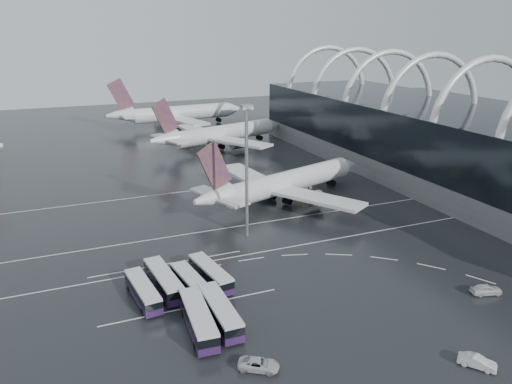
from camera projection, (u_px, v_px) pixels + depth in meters
name	position (u px, v px, depth m)	size (l,w,h in m)	color
ground	(286.00, 243.00, 99.41)	(420.00, 420.00, 0.00)	black
terminal	(458.00, 143.00, 135.95)	(42.00, 160.00, 34.90)	slate
lane_marking_near	(291.00, 247.00, 97.66)	(120.00, 0.25, 0.01)	white
lane_marking_mid	(262.00, 222.00, 109.93)	(120.00, 0.25, 0.01)	white
lane_marking_far	(221.00, 187.00, 134.47)	(120.00, 0.25, 0.01)	white
bus_bay_line_south	(192.00, 307.00, 76.60)	(28.00, 0.25, 0.01)	white
bus_bay_line_north	(168.00, 264.00, 90.62)	(28.00, 0.25, 0.01)	white
airliner_main	(282.00, 184.00, 121.89)	(52.60, 45.59, 18.25)	silver
airliner_gate_b	(219.00, 134.00, 177.08)	(55.15, 48.94, 19.51)	silver
airliner_gate_c	(175.00, 114.00, 215.87)	(60.96, 56.05, 21.71)	silver
bus_row_near_a	(143.00, 291.00, 77.98)	(3.89, 12.19, 2.95)	#341644
bus_row_near_b	(163.00, 280.00, 81.10)	(4.05, 13.08, 3.17)	#341644
bus_row_near_c	(192.00, 284.00, 80.15)	(4.14, 12.33, 2.98)	#341644
bus_row_near_d	(211.00, 273.00, 83.53)	(4.43, 12.39, 2.98)	#341644
bus_row_far_b	(198.00, 319.00, 70.14)	(3.97, 13.52, 3.28)	#341644
bus_row_far_c	(220.00, 311.00, 72.13)	(3.21, 12.98, 3.19)	#341644
van_curve_a	(259.00, 364.00, 62.39)	(2.40, 5.21, 1.45)	silver
van_curve_b	(486.00, 289.00, 80.03)	(1.99, 4.95, 1.69)	silver
van_curve_c	(477.00, 362.00, 62.80)	(1.62, 4.64, 1.53)	silver
floodlight_mast	(247.00, 156.00, 97.44)	(2.07, 2.07, 27.00)	gray
gse_cart_belly_a	(299.00, 194.00, 126.69)	(2.35, 1.39, 1.28)	#ACA517
gse_cart_belly_b	(308.00, 186.00, 133.15)	(1.96, 1.16, 1.07)	slate
gse_cart_belly_e	(295.00, 181.00, 137.54)	(2.21, 1.31, 1.20)	#ACA517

